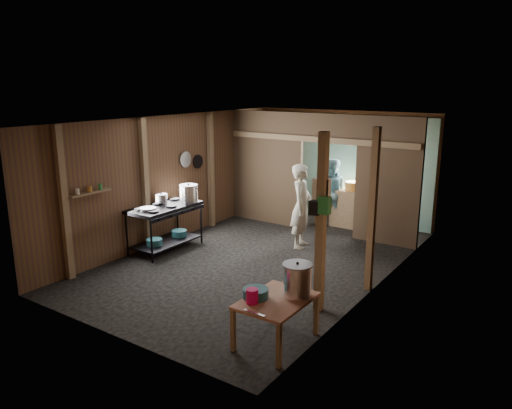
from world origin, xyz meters
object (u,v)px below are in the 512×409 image
Objects in this scene: prep_table at (276,321)px; cook at (302,206)px; stock_pot at (297,281)px; gas_range at (165,228)px; pink_bucket at (252,296)px; stove_pot_large at (189,194)px; yellow_tub at (353,186)px.

cook is (-1.57, 3.49, 0.55)m from prep_table.
gas_range is at bearing 157.51° from stock_pot.
prep_table is at bearing -124.96° from stock_pot.
gas_range is at bearing 113.73° from cook.
cook is (-1.38, 3.75, 0.16)m from pink_bucket.
stove_pot_large is 4.27m from pink_bucket.
stove_pot_large is (0.17, 0.53, 0.61)m from gas_range.
stock_pot is at bearing -29.91° from stove_pot_large.
pink_bucket reaches higher than prep_table.
gas_range is 4.21m from stock_pot.
yellow_tub reaches higher than pink_bucket.
prep_table is 4.33m from stove_pot_large.
stove_pot_large reaches higher than pink_bucket.
stock_pot is 2.45× the size of pink_bucket.
stock_pot is 0.27× the size of cook.
prep_table is 5.46× the size of pink_bucket.
stove_pot_large reaches higher than stock_pot.
gas_range is 4.10m from pink_bucket.
stove_pot_large is at bearing -126.30° from yellow_tub.
prep_table is at bearing -76.38° from yellow_tub.
stock_pot is at bearing 55.04° from prep_table.
prep_table is 5.60m from yellow_tub.
prep_table is 2.76× the size of stove_pot_large.
yellow_tub is at bearing 56.03° from gas_range.
gas_range is 0.90× the size of cook.
stove_pot_large is at bearing 150.09° from stock_pot.
pink_bucket is (3.52, -2.10, 0.24)m from gas_range.
stock_pot reaches higher than prep_table.
stock_pot is 3.69m from cook.
stock_pot is at bearing -74.09° from yellow_tub.
yellow_tub is at bearing 105.91° from stock_pot.
cook reaches higher than gas_range.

